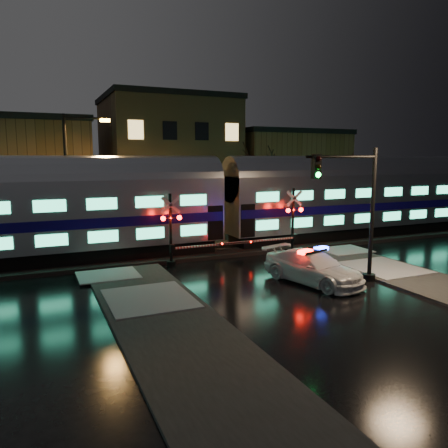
{
  "coord_description": "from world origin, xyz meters",
  "views": [
    {
      "loc": [
        -10.79,
        -20.64,
        6.07
      ],
      "look_at": [
        -0.59,
        2.5,
        2.2
      ],
      "focal_mm": 35.0,
      "sensor_mm": 36.0,
      "label": 1
    }
  ],
  "objects_px": {
    "crossing_signal_left": "(177,237)",
    "streetlight": "(72,173)",
    "police_car": "(313,267)",
    "crossing_signal_right": "(289,228)",
    "traffic_light": "(356,212)"
  },
  "relations": [
    {
      "from": "crossing_signal_left",
      "to": "streetlight",
      "type": "xyz_separation_m",
      "value": [
        -4.88,
        6.69,
        3.36
      ]
    },
    {
      "from": "police_car",
      "to": "streetlight",
      "type": "bearing_deg",
      "value": 113.55
    },
    {
      "from": "police_car",
      "to": "crossing_signal_left",
      "type": "xyz_separation_m",
      "value": [
        -5.01,
        5.8,
        0.92
      ]
    },
    {
      "from": "police_car",
      "to": "crossing_signal_right",
      "type": "distance_m",
      "value": 6.29
    },
    {
      "from": "traffic_light",
      "to": "streetlight",
      "type": "height_order",
      "value": "streetlight"
    },
    {
      "from": "traffic_light",
      "to": "streetlight",
      "type": "distance_m",
      "value": 17.8
    },
    {
      "from": "crossing_signal_left",
      "to": "crossing_signal_right",
      "type": "bearing_deg",
      "value": 0.01
    },
    {
      "from": "crossing_signal_left",
      "to": "traffic_light",
      "type": "xyz_separation_m",
      "value": [
        6.82,
        -6.62,
        1.77
      ]
    },
    {
      "from": "crossing_signal_right",
      "to": "crossing_signal_left",
      "type": "bearing_deg",
      "value": -179.99
    },
    {
      "from": "crossing_signal_right",
      "to": "streetlight",
      "type": "distance_m",
      "value": 14.25
    },
    {
      "from": "crossing_signal_left",
      "to": "police_car",
      "type": "bearing_deg",
      "value": -49.15
    },
    {
      "from": "police_car",
      "to": "streetlight",
      "type": "distance_m",
      "value": 16.5
    },
    {
      "from": "crossing_signal_right",
      "to": "streetlight",
      "type": "bearing_deg",
      "value": 151.13
    },
    {
      "from": "police_car",
      "to": "traffic_light",
      "type": "height_order",
      "value": "traffic_light"
    },
    {
      "from": "police_car",
      "to": "streetlight",
      "type": "xyz_separation_m",
      "value": [
        -9.89,
        12.49,
        4.28
      ]
    }
  ]
}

